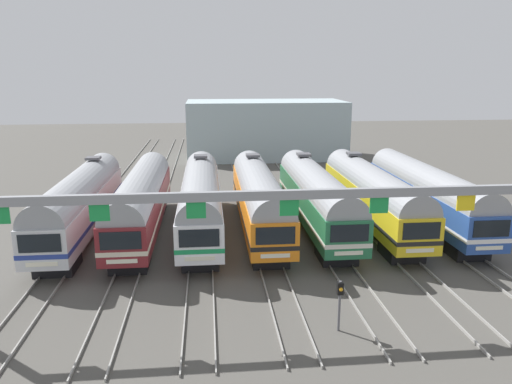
% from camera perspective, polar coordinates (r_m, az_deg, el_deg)
% --- Properties ---
extents(ground_plane, '(160.00, 160.00, 0.00)m').
position_cam_1_polar(ground_plane, '(37.51, 0.34, -4.51)').
color(ground_plane, '#4C4944').
extents(track_bed, '(27.50, 70.00, 0.15)m').
position_cam_1_polar(track_bed, '(53.82, -1.55, 1.27)').
color(track_bed, gray).
rests_on(track_bed, ground).
extents(commuter_train_silver, '(2.88, 18.06, 5.05)m').
position_cam_1_polar(commuter_train_silver, '(37.71, -19.70, -0.99)').
color(commuter_train_silver, silver).
rests_on(commuter_train_silver, ground).
extents(commuter_train_maroon, '(2.88, 18.06, 4.77)m').
position_cam_1_polar(commuter_train_maroon, '(36.88, -13.16, -0.86)').
color(commuter_train_maroon, maroon).
rests_on(commuter_train_maroon, ground).
extents(commuter_train_white, '(2.88, 18.06, 5.05)m').
position_cam_1_polar(commuter_train_white, '(36.56, -6.42, -0.70)').
color(commuter_train_white, white).
rests_on(commuter_train_white, ground).
extents(commuter_train_orange, '(2.88, 18.06, 5.05)m').
position_cam_1_polar(commuter_train_orange, '(36.74, 0.35, -0.53)').
color(commuter_train_orange, orange).
rests_on(commuter_train_orange, ground).
extents(commuter_train_green, '(2.88, 18.06, 5.05)m').
position_cam_1_polar(commuter_train_green, '(37.43, 6.96, -0.37)').
color(commuter_train_green, '#236B42').
rests_on(commuter_train_green, ground).
extents(commuter_train_yellow, '(2.88, 18.06, 5.05)m').
position_cam_1_polar(commuter_train_yellow, '(38.60, 13.25, -0.20)').
color(commuter_train_yellow, gold).
rests_on(commuter_train_yellow, ground).
extents(commuter_train_blue, '(2.88, 18.06, 4.77)m').
position_cam_1_polar(commuter_train_blue, '(40.20, 19.11, -0.05)').
color(commuter_train_blue, '#284C9E').
rests_on(commuter_train_blue, ground).
extents(catenary_gantry, '(31.24, 0.44, 6.97)m').
position_cam_1_polar(catenary_gantry, '(23.10, 3.87, -2.20)').
color(catenary_gantry, gray).
rests_on(catenary_gantry, ground).
extents(yard_signal_mast, '(0.28, 0.35, 2.50)m').
position_cam_1_polar(yard_signal_mast, '(23.46, 9.69, -11.82)').
color(yard_signal_mast, '#59595E').
rests_on(yard_signal_mast, ground).
extents(maintenance_building, '(21.42, 10.00, 7.79)m').
position_cam_1_polar(maintenance_building, '(68.81, 1.10, 7.28)').
color(maintenance_building, '#9EB2B7').
rests_on(maintenance_building, ground).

